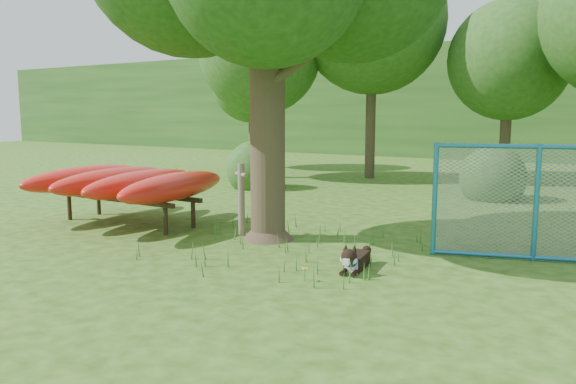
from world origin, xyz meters
The scene contains 13 objects.
ground centered at (0.00, 0.00, 0.00)m, with size 80.00×80.00×0.00m, color #264F0F.
wooden_post centered at (-1.10, 1.57, 0.75)m, with size 0.38×0.23×1.42m.
kayak_rack centered at (-3.87, 1.23, 0.91)m, with size 3.91×3.51×1.19m.
husky_dog centered at (1.84, 0.49, 0.16)m, with size 0.37×1.06×0.47m.
fence_section centered at (4.04, 2.55, 0.95)m, with size 3.11×1.03×3.15m.
wildflower_clump centered at (1.47, -0.39, 0.17)m, with size 0.10×0.10×0.21m.
bg_tree_a centered at (-6.50, 10.00, 4.48)m, with size 4.40×4.40×6.70m.
bg_tree_b centered at (-3.00, 12.00, 5.61)m, with size 5.20×5.20×8.22m.
bg_tree_c centered at (1.50, 13.00, 4.11)m, with size 4.00×4.00×6.12m.
bg_tree_f centered at (-9.00, 13.00, 3.73)m, with size 3.60×3.60×5.55m.
shrub_left centered at (-5.00, 7.50, 0.00)m, with size 1.80×1.80×1.80m, color #234F19.
shrub_mid centered at (2.00, 9.00, 0.00)m, with size 1.80×1.80×1.80m, color #234F19.
wooded_hillside centered at (0.00, 28.00, 3.00)m, with size 80.00×12.00×6.00m, color #234F19.
Camera 1 is at (5.36, -7.06, 2.37)m, focal length 35.00 mm.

